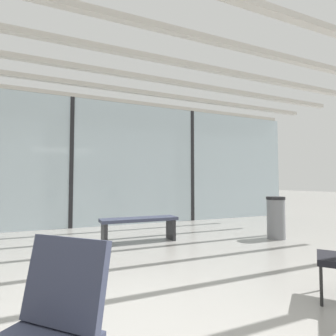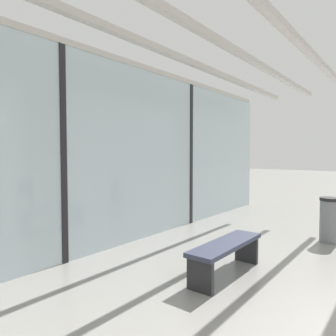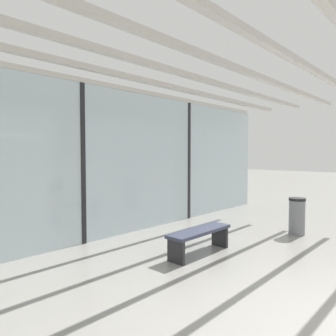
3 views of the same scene
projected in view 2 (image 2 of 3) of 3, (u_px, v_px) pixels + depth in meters
The scene contains 5 objects.
glass_curtain_wall at pixel (62, 155), 4.73m from camera, with size 14.00×0.08×3.36m, color silver.
window_mullion_1 at pixel (62, 155), 4.73m from camera, with size 0.10×0.12×3.36m, color black.
window_mullion_2 at pixel (190, 154), 7.48m from camera, with size 0.10×0.12×3.36m, color black.
waiting_bench at pixel (226, 250), 4.29m from camera, with size 1.50×0.41×0.47m.
trash_bin at pixel (330, 220), 5.90m from camera, with size 0.38×0.38×0.86m.
Camera 2 is at (-2.71, 0.99, 1.71)m, focal length 32.88 mm.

